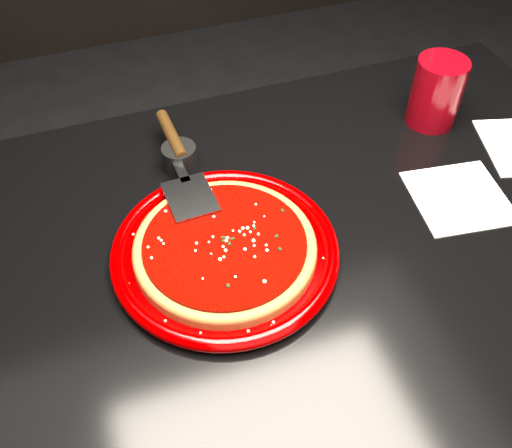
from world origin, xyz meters
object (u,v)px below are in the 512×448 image
at_px(pizza_server, 181,162).
at_px(table, 292,353).
at_px(plate, 225,251).
at_px(cup, 436,92).
at_px(ramekin, 180,158).

bearing_deg(pizza_server, table, -53.72).
distance_m(plate, cup, 0.51).
xyz_separation_m(plate, pizza_server, (-0.02, 0.18, 0.03)).
relative_size(table, plate, 3.47).
relative_size(cup, ramekin, 2.16).
bearing_deg(cup, ramekin, 176.85).
bearing_deg(pizza_server, ramekin, 80.05).
bearing_deg(ramekin, table, -56.35).
distance_m(pizza_server, ramekin, 0.04).
distance_m(table, cup, 0.59).
distance_m(table, plate, 0.41).
relative_size(pizza_server, cup, 2.42).
bearing_deg(table, ramekin, 123.65).
height_order(table, ramekin, ramekin).
relative_size(pizza_server, ramekin, 5.22).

